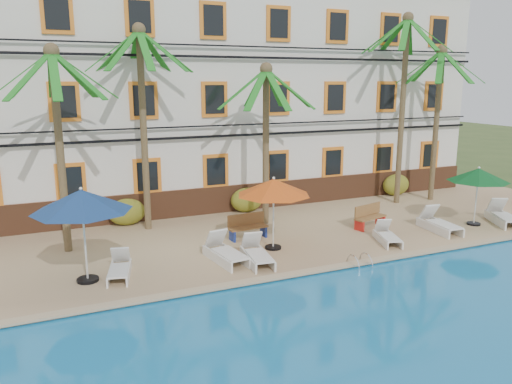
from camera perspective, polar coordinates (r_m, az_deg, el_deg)
name	(u,v)px	position (r m, az deg, el deg)	size (l,w,h in m)	color
ground	(327,265)	(17.06, 8.10, -8.23)	(100.00, 100.00, 0.00)	#384C23
pool_deck	(265,223)	(21.20, 1.04, -3.56)	(30.00, 12.00, 0.25)	tan
swimming_pool	(503,371)	(12.23, 26.37, -17.84)	(26.00, 12.00, 0.20)	#1772B0
pool_coping	(342,266)	(16.25, 9.80, -8.31)	(30.00, 0.35, 0.06)	tan
hotel_building	(223,94)	(24.99, -3.75, 11.08)	(25.40, 6.44, 10.22)	silver
palm_a	(57,120)	(17.76, -21.75, 7.60)	(3.99, 3.99, 6.96)	brown
palm_b	(142,101)	(19.61, -12.87, 10.11)	(3.99, 3.99, 7.87)	brown
palm_c	(266,121)	(20.00, 1.14, 8.12)	(3.99, 3.99, 6.48)	brown
palm_d	(404,85)	(24.45, 16.53, 11.59)	(3.99, 3.99, 8.79)	brown
palm_e	(438,102)	(25.67, 20.07, 9.61)	(3.99, 3.99, 7.42)	brown
shrub_left	(127,212)	(21.00, -14.56, -2.22)	(1.50, 0.90, 1.10)	#2D5618
shrub_mid	(247,200)	(22.38, -1.06, -0.90)	(1.50, 0.90, 1.10)	#2D5618
shrub_right	(396,185)	(26.60, 15.69, 0.80)	(1.50, 0.90, 1.10)	#2D5618
umbrella_blue	(82,201)	(15.03, -19.30, -0.98)	(2.85, 2.85, 2.85)	black
umbrella_red	(274,187)	(17.10, 2.02, 0.52)	(2.58, 2.58, 2.58)	black
umbrella_green	(478,175)	(21.95, 24.07, 1.76)	(2.42, 2.42, 2.42)	black
lounger_a	(119,268)	(15.73, -15.34, -8.41)	(0.98, 1.78, 0.80)	silver
lounger_b	(225,252)	(16.42, -3.54, -6.87)	(1.00, 2.11, 0.96)	silver
lounger_c	(257,254)	(16.29, 0.09, -7.07)	(0.92, 1.99, 0.91)	silver
lounger_d	(387,236)	(18.87, 14.77, -4.85)	(1.08, 1.75, 0.78)	silver
lounger_e	(439,223)	(20.88, 20.17, -3.37)	(0.92, 2.09, 0.96)	silver
lounger_f	(503,216)	(23.01, 26.38, -2.47)	(1.57, 2.17, 0.97)	silver
bench_left	(247,226)	(18.69, -1.00, -3.90)	(1.53, 0.57, 0.93)	olive
bench_right	(369,216)	(20.53, 12.76, -2.70)	(1.57, 0.84, 0.93)	olive
pool_ladder	(359,265)	(16.51, 11.74, -8.17)	(0.54, 0.74, 0.74)	silver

